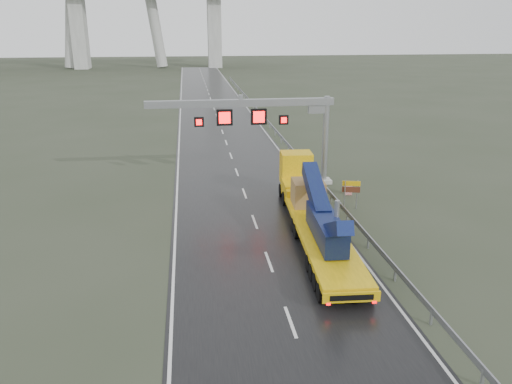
{
  "coord_description": "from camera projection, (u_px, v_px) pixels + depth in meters",
  "views": [
    {
      "loc": [
        -4.12,
        -20.79,
        12.56
      ],
      "look_at": [
        -0.34,
        6.84,
        3.2
      ],
      "focal_mm": 35.0,
      "sensor_mm": 36.0,
      "label": 1
    }
  ],
  "objects": [
    {
      "name": "sign_gantry",
      "position": [
        267.0,
        117.0,
        39.44
      ],
      "size": [
        14.9,
        1.2,
        7.42
      ],
      "color": "#A5A5A1",
      "rests_on": "ground"
    },
    {
      "name": "guardrail",
      "position": [
        287.0,
        143.0,
        52.8
      ],
      "size": [
        0.2,
        140.0,
        1.4
      ],
      "primitive_type": null,
      "color": "gray",
      "rests_on": "ground"
    },
    {
      "name": "striped_barrier",
      "position": [
        348.0,
        188.0,
        38.77
      ],
      "size": [
        0.63,
        0.43,
        0.98
      ],
      "primitive_type": "cube",
      "rotation": [
        0.0,
        0.0,
        -0.23
      ],
      "color": "red",
      "rests_on": "ground"
    },
    {
      "name": "road",
      "position": [
        222.0,
        132.0,
        61.62
      ],
      "size": [
        11.0,
        200.0,
        0.02
      ],
      "primitive_type": "cube",
      "color": "black",
      "rests_on": "ground"
    },
    {
      "name": "ground",
      "position": [
        282.0,
        299.0,
        24.06
      ],
      "size": [
        400.0,
        400.0,
        0.0
      ],
      "primitive_type": "plane",
      "color": "#303827",
      "rests_on": "ground"
    },
    {
      "name": "exit_sign_pair",
      "position": [
        351.0,
        189.0,
        35.29
      ],
      "size": [
        1.24,
        0.35,
        2.17
      ],
      "rotation": [
        0.0,
        0.0,
        -0.24
      ],
      "color": "gray",
      "rests_on": "ground"
    },
    {
      "name": "heavy_haul_truck",
      "position": [
        311.0,
        204.0,
        32.2
      ],
      "size": [
        3.58,
        17.8,
        4.15
      ],
      "rotation": [
        0.0,
        0.0,
        -0.06
      ],
      "color": "yellow",
      "rests_on": "ground"
    }
  ]
}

